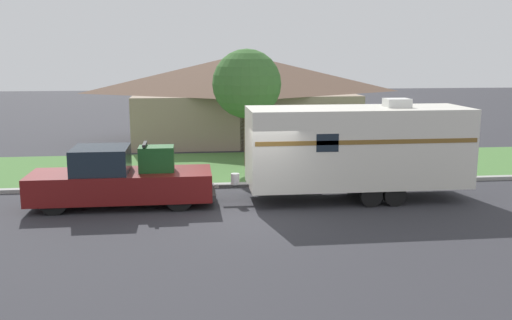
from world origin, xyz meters
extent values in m
plane|color=#2D2D33|center=(0.00, 0.00, 0.00)|extent=(120.00, 120.00, 0.00)
cube|color=#999993|center=(0.00, 3.75, 0.07)|extent=(80.00, 0.30, 0.14)
cube|color=#477538|center=(0.00, 7.40, 0.01)|extent=(80.00, 7.00, 0.03)
cube|color=gray|center=(0.97, 15.15, 1.34)|extent=(11.76, 7.29, 2.68)
pyramid|color=brown|center=(0.97, 15.15, 3.73)|extent=(12.70, 7.88, 2.09)
cube|color=#4C3828|center=(0.97, 11.53, 1.05)|extent=(1.00, 0.06, 2.10)
cylinder|color=black|center=(-6.18, 0.76, 0.45)|extent=(0.89, 0.28, 0.89)
cylinder|color=black|center=(-6.18, 2.35, 0.45)|extent=(0.89, 0.28, 0.89)
cylinder|color=black|center=(-2.42, 0.76, 0.45)|extent=(0.89, 0.28, 0.89)
cylinder|color=black|center=(-2.42, 2.35, 0.45)|extent=(0.89, 0.28, 0.89)
cube|color=maroon|center=(-5.44, 1.56, 0.68)|extent=(3.31, 1.95, 0.87)
cube|color=#19232D|center=(-4.84, 1.56, 1.51)|extent=(1.72, 1.80, 0.81)
cube|color=maroon|center=(-2.59, 1.56, 0.68)|extent=(2.40, 1.95, 0.87)
cube|color=#333333|center=(-1.33, 1.56, 0.36)|extent=(0.12, 1.76, 0.20)
cube|color=#194C1E|center=(-3.12, 1.56, 1.51)|extent=(1.10, 0.82, 0.80)
cube|color=black|center=(-3.47, 1.56, 1.99)|extent=(0.10, 0.90, 0.08)
cylinder|color=black|center=(3.66, 0.51, 0.36)|extent=(0.71, 0.22, 0.71)
cylinder|color=black|center=(3.66, 2.61, 0.36)|extent=(0.71, 0.22, 0.71)
cylinder|color=black|center=(4.44, 0.51, 0.36)|extent=(0.71, 0.22, 0.71)
cylinder|color=black|center=(4.44, 2.61, 0.36)|extent=(0.71, 0.22, 0.71)
cube|color=silver|center=(3.47, 1.56, 1.79)|extent=(7.25, 2.38, 2.57)
cube|color=brown|center=(3.47, 0.36, 2.11)|extent=(7.11, 0.01, 0.14)
cube|color=#383838|center=(-0.65, 1.56, 0.56)|extent=(0.98, 0.12, 0.10)
cylinder|color=silver|center=(-0.60, 1.56, 0.79)|extent=(0.28, 0.28, 0.36)
cube|color=silver|center=(4.77, 1.56, 3.22)|extent=(0.80, 0.68, 0.28)
cube|color=#19232D|center=(2.16, 0.36, 2.11)|extent=(0.70, 0.01, 0.56)
cylinder|color=brown|center=(1.93, 4.39, 0.51)|extent=(0.09, 0.09, 1.02)
cube|color=black|center=(1.93, 4.39, 1.13)|extent=(0.48, 0.20, 0.22)
cylinder|color=brown|center=(0.40, 7.50, 1.23)|extent=(0.24, 0.24, 2.46)
sphere|color=#38662D|center=(0.40, 7.50, 3.56)|extent=(2.92, 2.92, 2.92)
camera|label=1|loc=(-2.07, -16.56, 4.83)|focal=40.00mm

